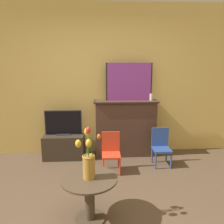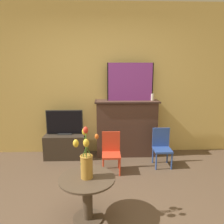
{
  "view_description": "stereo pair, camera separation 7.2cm",
  "coord_description": "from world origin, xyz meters",
  "views": [
    {
      "loc": [
        0.01,
        -1.89,
        1.61
      ],
      "look_at": [
        0.19,
        1.14,
        0.97
      ],
      "focal_mm": 35.0,
      "sensor_mm": 36.0,
      "label": 1
    },
    {
      "loc": [
        0.08,
        -1.89,
        1.61
      ],
      "look_at": [
        0.19,
        1.14,
        0.97
      ],
      "focal_mm": 35.0,
      "sensor_mm": 36.0,
      "label": 2
    }
  ],
  "objects": [
    {
      "name": "tv_monitor",
      "position": [
        -0.63,
        1.87,
        0.63
      ],
      "size": [
        0.64,
        0.12,
        0.43
      ],
      "color": "#2D2D2D",
      "rests_on": "tv_stand"
    },
    {
      "name": "fireplace_mantel",
      "position": [
        0.48,
        1.93,
        0.52
      ],
      "size": [
        1.13,
        0.37,
        1.01
      ],
      "color": "#4C3328",
      "rests_on": "ground"
    },
    {
      "name": "chair_red",
      "position": [
        0.18,
        1.28,
        0.34
      ],
      "size": [
        0.28,
        0.28,
        0.62
      ],
      "color": "red",
      "rests_on": "ground"
    },
    {
      "name": "tv_stand",
      "position": [
        -0.63,
        1.87,
        0.21
      ],
      "size": [
        0.7,
        0.42,
        0.42
      ],
      "color": "#382D23",
      "rests_on": "ground"
    },
    {
      "name": "mantel_candle",
      "position": [
        0.93,
        1.93,
        1.07
      ],
      "size": [
        0.06,
        0.06,
        0.12
      ],
      "color": "silver",
      "rests_on": "fireplace_mantel"
    },
    {
      "name": "side_table",
      "position": [
        -0.11,
        0.18,
        0.32
      ],
      "size": [
        0.59,
        0.59,
        0.48
      ],
      "color": "#4C3D2D",
      "rests_on": "ground"
    },
    {
      "name": "wall_back",
      "position": [
        0.0,
        2.13,
        1.35
      ],
      "size": [
        8.0,
        0.06,
        2.7
      ],
      "color": "#E0BC66",
      "rests_on": "ground"
    },
    {
      "name": "vase_tulips",
      "position": [
        -0.11,
        0.17,
        0.68
      ],
      "size": [
        0.24,
        0.17,
        0.56
      ],
      "color": "#B78433",
      "rests_on": "side_table"
    },
    {
      "name": "painting",
      "position": [
        0.53,
        1.94,
        1.34
      ],
      "size": [
        0.81,
        0.03,
        0.66
      ],
      "color": "black",
      "rests_on": "fireplace_mantel"
    },
    {
      "name": "chair_blue",
      "position": [
        1.01,
        1.47,
        0.34
      ],
      "size": [
        0.28,
        0.28,
        0.62
      ],
      "color": "#2D4C99",
      "rests_on": "ground"
    }
  ]
}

